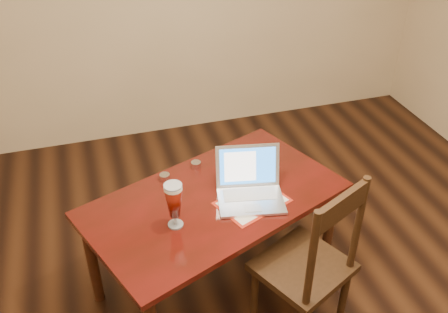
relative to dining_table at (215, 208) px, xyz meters
name	(u,v)px	position (x,y,z in m)	size (l,w,h in m)	color
room_shell	(319,42)	(0.24, -0.55, 1.16)	(4.51, 5.01, 2.71)	tan
dining_table	(215,208)	(0.00, 0.00, 0.00)	(1.62, 1.27, 0.93)	#4A0B09
dining_chair	(309,266)	(0.37, -0.47, -0.11)	(0.59, 0.58, 1.05)	black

